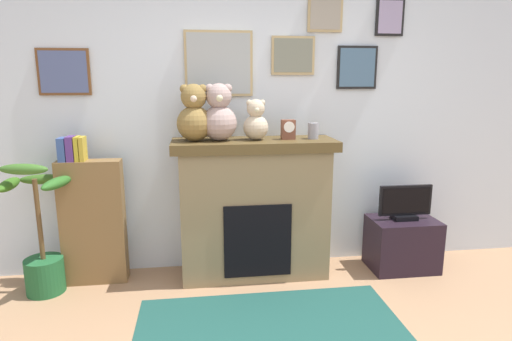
# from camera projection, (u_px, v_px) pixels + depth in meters

# --- Properties ---
(back_wall) EXTENTS (5.20, 0.15, 2.60)m
(back_wall) POSITION_uv_depth(u_px,v_px,m) (255.00, 119.00, 3.75)
(back_wall) COLOR silver
(back_wall) RESTS_ON ground_plane
(fireplace) EXTENTS (1.33, 0.51, 1.17)m
(fireplace) POSITION_uv_depth(u_px,v_px,m) (254.00, 208.00, 3.61)
(fireplace) COLOR olive
(fireplace) RESTS_ON ground_plane
(bookshelf) EXTENTS (0.50, 0.16, 1.22)m
(bookshelf) POSITION_uv_depth(u_px,v_px,m) (92.00, 219.00, 3.48)
(bookshelf) COLOR brown
(bookshelf) RESTS_ON ground_plane
(potted_plant) EXTENTS (0.51, 0.49, 1.06)m
(potted_plant) POSITION_uv_depth(u_px,v_px,m) (41.00, 244.00, 3.32)
(potted_plant) COLOR #1E592D
(potted_plant) RESTS_ON ground_plane
(tv_stand) EXTENTS (0.57, 0.40, 0.45)m
(tv_stand) POSITION_uv_depth(u_px,v_px,m) (402.00, 244.00, 3.79)
(tv_stand) COLOR black
(tv_stand) RESTS_ON ground_plane
(television) EXTENTS (0.47, 0.14, 0.30)m
(television) POSITION_uv_depth(u_px,v_px,m) (405.00, 204.00, 3.71)
(television) COLOR black
(television) RESTS_ON tv_stand
(area_rug) EXTENTS (1.82, 1.07, 0.01)m
(area_rug) POSITION_uv_depth(u_px,v_px,m) (272.00, 331.00, 2.86)
(area_rug) COLOR #1B4840
(area_rug) RESTS_ON ground_plane
(candle_jar) EXTENTS (0.09, 0.09, 0.13)m
(candle_jar) POSITION_uv_depth(u_px,v_px,m) (313.00, 131.00, 3.53)
(candle_jar) COLOR gray
(candle_jar) RESTS_ON fireplace
(mantel_clock) EXTENTS (0.11, 0.08, 0.16)m
(mantel_clock) POSITION_uv_depth(u_px,v_px,m) (288.00, 130.00, 3.49)
(mantel_clock) COLOR brown
(mantel_clock) RESTS_ON fireplace
(teddy_bear_brown) EXTENTS (0.28, 0.28, 0.45)m
(teddy_bear_brown) POSITION_uv_depth(u_px,v_px,m) (194.00, 116.00, 3.37)
(teddy_bear_brown) COLOR olive
(teddy_bear_brown) RESTS_ON fireplace
(teddy_bear_cream) EXTENTS (0.28, 0.28, 0.45)m
(teddy_bear_cream) POSITION_uv_depth(u_px,v_px,m) (219.00, 115.00, 3.40)
(teddy_bear_cream) COLOR #A48B84
(teddy_bear_cream) RESTS_ON fireplace
(teddy_bear_tan) EXTENTS (0.20, 0.20, 0.33)m
(teddy_bear_tan) POSITION_uv_depth(u_px,v_px,m) (256.00, 122.00, 3.45)
(teddy_bear_tan) COLOR #C1B192
(teddy_bear_tan) RESTS_ON fireplace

